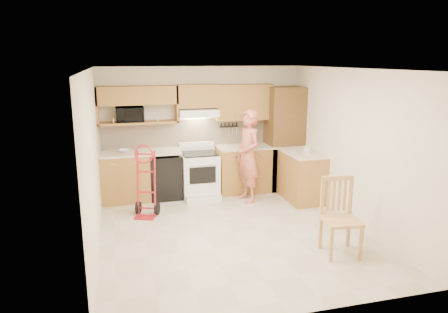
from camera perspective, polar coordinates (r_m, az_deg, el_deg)
name	(u,v)px	position (r m, az deg, el deg)	size (l,w,h in m)	color
floor	(232,233)	(6.62, 1.12, -10.37)	(4.00, 4.50, 0.02)	beige
ceiling	(233,68)	(6.06, 1.23, 12.00)	(4.00, 4.50, 0.02)	white
wall_back	(202,130)	(8.38, -3.07, 3.68)	(4.00, 0.02, 2.50)	#F6EACD
wall_front	(295,204)	(4.18, 9.73, -6.42)	(4.00, 0.02, 2.50)	#F6EACD
wall_left	(92,162)	(6.00, -17.61, -0.79)	(0.02, 4.50, 2.50)	#F6EACD
wall_right	(352,147)	(7.03, 17.14, 1.24)	(0.02, 4.50, 2.50)	#F6EACD
backsplash	(202,132)	(8.36, -3.03, 3.31)	(3.92, 0.03, 0.55)	beige
lower_cab_left	(125,178)	(8.08, -13.37, -2.84)	(0.90, 0.60, 0.90)	#9F783F
dishwasher	(165,176)	(8.14, -8.08, -2.69)	(0.60, 0.60, 0.85)	black
lower_cab_right	(245,169)	(8.46, 2.94, -1.77)	(1.14, 0.60, 0.90)	#9F783F
countertop_left	(140,153)	(7.98, -11.40, 0.53)	(1.50, 0.63, 0.04)	beige
countertop_right	(246,147)	(8.35, 2.98, 1.34)	(1.14, 0.63, 0.04)	beige
cab_return_right	(302,177)	(8.05, 10.59, -2.77)	(0.60, 1.00, 0.90)	#9F783F
countertop_return	(303,153)	(7.94, 10.74, 0.49)	(0.63, 1.00, 0.04)	beige
pantry_tall	(284,138)	(8.61, 8.21, 2.46)	(0.70, 0.60, 2.10)	brown
upper_cab_left	(137,95)	(7.95, -11.82, 8.21)	(1.50, 0.33, 0.34)	#9F783F
upper_shelf_mw	(138,123)	(8.01, -11.64, 4.58)	(1.50, 0.33, 0.04)	#9F783F
upper_cab_center	(197,96)	(8.09, -3.71, 8.26)	(0.76, 0.33, 0.44)	#9F783F
upper_cab_right	(244,102)	(8.34, 2.77, 7.45)	(1.14, 0.33, 0.70)	#9F783F
range_hood	(198,113)	(8.06, -3.59, 6.03)	(0.76, 0.46, 0.14)	white
knife_strip	(229,130)	(8.45, 0.67, 3.71)	(0.40, 0.05, 0.29)	black
microwave	(130,114)	(7.98, -12.78, 5.65)	(0.51, 0.34, 0.28)	black
range	(200,171)	(8.06, -3.29, -2.06)	(0.70, 0.92, 1.03)	white
person	(248,156)	(7.76, 3.31, 0.06)	(0.64, 0.42, 1.75)	#C0614C
hand_truck	(145,185)	(7.17, -10.76, -3.81)	(0.45, 0.41, 1.13)	#B41921
dining_chair	(342,218)	(5.94, 15.80, -8.08)	(0.48, 0.52, 1.06)	tan
soap_bottle	(307,148)	(7.77, 11.30, 1.11)	(0.09, 0.09, 0.20)	white
bowl	(125,151)	(7.96, -13.41, 0.75)	(0.23, 0.23, 0.06)	white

